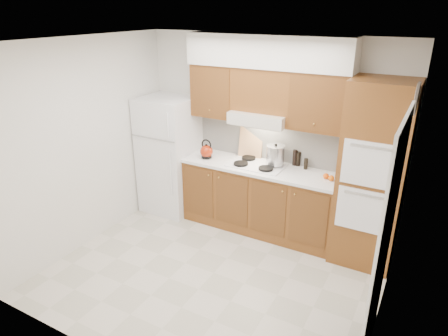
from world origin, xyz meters
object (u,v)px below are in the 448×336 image
at_px(fridge, 170,155).
at_px(stock_pot, 275,155).
at_px(oven_cabinet, 372,176).
at_px(kettle, 206,151).

relative_size(fridge, stock_pot, 6.97).
bearing_deg(oven_cabinet, stock_pot, 175.02).
bearing_deg(stock_pot, fridge, -174.92).
height_order(fridge, kettle, fridge).
relative_size(oven_cabinet, kettle, 12.30).
bearing_deg(stock_pot, oven_cabinet, -4.98).
height_order(fridge, oven_cabinet, oven_cabinet).
distance_m(oven_cabinet, kettle, 2.19).
distance_m(oven_cabinet, stock_pot, 1.24).
xyz_separation_m(fridge, stock_pot, (1.61, 0.14, 0.23)).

